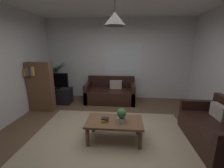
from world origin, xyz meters
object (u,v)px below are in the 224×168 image
book_on_table_1 (105,120)px  coffee_table (114,124)px  potted_palm_corner (57,81)px  couch_under_window (110,94)px  potted_plant_on_table (122,115)px  tv (56,81)px  pendant_lamp (115,19)px  remote_on_table_0 (122,118)px  bookshelf_corner (40,86)px  tv_stand (58,96)px  couch_right_side (217,131)px  book_on_table_2 (105,119)px  book_on_table_0 (105,121)px

book_on_table_1 → coffee_table: bearing=17.8°
coffee_table → potted_palm_corner: bearing=134.1°
potted_palm_corner → couch_under_window: bearing=-4.1°
potted_plant_on_table → tv: size_ratio=0.35×
potted_palm_corner → pendant_lamp: pendant_lamp is taller
couch_under_window → tv: 1.81m
coffee_table → pendant_lamp: (-0.00, -0.00, 1.90)m
remote_on_table_0 → bookshelf_corner: 2.62m
remote_on_table_0 → tv_stand: size_ratio=0.18×
remote_on_table_0 → tv: tv is taller
couch_right_side → book_on_table_2: bearing=-88.1°
book_on_table_2 → pendant_lamp: (0.17, 0.05, 1.77)m
couch_right_side → couch_under_window: bearing=-133.7°
couch_under_window → book_on_table_0: 2.20m
book_on_table_0 → pendant_lamp: pendant_lamp is taller
tv → potted_plant_on_table: bearing=-40.8°
book_on_table_0 → tv: 2.65m
couch_right_side → tv: 4.34m
book_on_table_2 → remote_on_table_0: (0.31, 0.14, -0.05)m
bookshelf_corner → tv: bearing=72.3°
tv → pendant_lamp: bearing=-42.4°
tv_stand → book_on_table_1: bearing=-46.3°
book_on_table_2 → couch_under_window: bearing=93.0°
couch_under_window → couch_right_side: (2.20, -2.11, 0.00)m
tv_stand → pendant_lamp: pendant_lamp is taller
book_on_table_0 → coffee_table: bearing=19.3°
potted_palm_corner → couch_right_side: bearing=-28.7°
couch_right_side → potted_palm_corner: bearing=-118.7°
book_on_table_2 → bookshelf_corner: (-2.02, 1.30, 0.24)m
tv_stand → bookshelf_corner: bearing=-107.1°
couch_right_side → tv_stand: size_ratio=1.61×
couch_right_side → tv: size_ratio=1.81×
couch_under_window → potted_palm_corner: size_ratio=1.18×
coffee_table → bookshelf_corner: (-2.19, 1.25, 0.36)m
couch_under_window → book_on_table_0: size_ratio=11.64×
book_on_table_1 → potted_plant_on_table: (0.31, 0.04, 0.10)m
couch_under_window → couch_right_side: same height
pendant_lamp → couch_under_window: bearing=97.7°
pendant_lamp → coffee_table: bearing=33.7°
couch_right_side → book_on_table_0: size_ratio=10.50×
book_on_table_1 → couch_right_side: bearing=2.1°
couch_right_side → potted_palm_corner: size_ratio=1.06×
coffee_table → tv_stand: (-2.00, 1.85, -0.10)m
couch_under_window → book_on_table_0: bearing=-87.3°
tv_stand → pendant_lamp: size_ratio=1.49×
book_on_table_2 → tv_stand: 2.65m
coffee_table → bookshelf_corner: bearing=150.3°
tv_stand → tv: bearing=-90.0°
tv → remote_on_table_0: bearing=-39.2°
couch_right_side → bookshelf_corner: 4.31m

